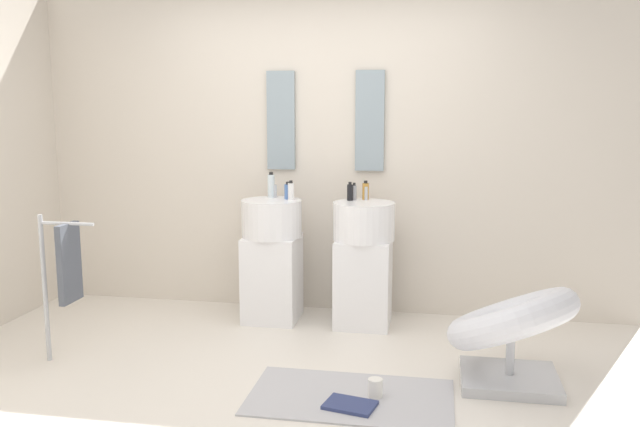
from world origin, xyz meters
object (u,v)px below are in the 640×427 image
at_px(lounge_chair, 512,327).
at_px(soap_bottle_blue, 288,191).
at_px(soap_bottle_clear, 271,186).
at_px(soap_bottle_grey, 354,192).
at_px(towel_rack, 65,266).
at_px(coffee_mug, 375,388).
at_px(pedestal_sink_right, 363,261).
at_px(soap_bottle_black, 350,192).
at_px(pedestal_sink_left, 272,257).
at_px(soap_bottle_amber, 366,191).
at_px(magazine_navy, 350,405).
at_px(soap_bottle_white, 291,191).

distance_m(lounge_chair, soap_bottle_blue, 1.95).
distance_m(soap_bottle_clear, soap_bottle_grey, 0.64).
distance_m(lounge_chair, towel_rack, 2.75).
height_order(lounge_chair, coffee_mug, lounge_chair).
xyz_separation_m(pedestal_sink_right, soap_bottle_blue, (-0.58, 0.07, 0.50)).
bearing_deg(pedestal_sink_right, coffee_mug, -80.15).
bearing_deg(soap_bottle_black, towel_rack, -145.15).
height_order(towel_rack, soap_bottle_black, soap_bottle_black).
height_order(lounge_chair, towel_rack, towel_rack).
bearing_deg(towel_rack, pedestal_sink_right, 31.21).
distance_m(pedestal_sink_right, soap_bottle_blue, 0.77).
bearing_deg(coffee_mug, pedestal_sink_left, 126.21).
bearing_deg(soap_bottle_clear, coffee_mug, -55.47).
relative_size(coffee_mug, soap_bottle_blue, 0.78).
bearing_deg(lounge_chair, soap_bottle_amber, 132.78).
bearing_deg(coffee_mug, pedestal_sink_right, 99.85).
relative_size(magazine_navy, soap_bottle_white, 1.86).
distance_m(towel_rack, soap_bottle_white, 1.67).
bearing_deg(soap_bottle_blue, pedestal_sink_right, -6.61).
bearing_deg(coffee_mug, soap_bottle_black, 104.04).
distance_m(pedestal_sink_left, soap_bottle_clear, 0.55).
bearing_deg(towel_rack, soap_bottle_amber, 34.73).
bearing_deg(soap_bottle_grey, soap_bottle_amber, 25.20).
height_order(magazine_navy, soap_bottle_amber, soap_bottle_amber).
xyz_separation_m(soap_bottle_clear, soap_bottle_white, (0.18, -0.10, -0.03)).
relative_size(coffee_mug, soap_bottle_black, 0.74).
bearing_deg(soap_bottle_white, pedestal_sink_right, -3.35).
relative_size(soap_bottle_blue, soap_bottle_amber, 0.92).
bearing_deg(coffee_mug, lounge_chair, 23.89).
relative_size(pedestal_sink_left, soap_bottle_blue, 7.82).
height_order(magazine_navy, soap_bottle_black, soap_bottle_black).
relative_size(pedestal_sink_left, soap_bottle_clear, 5.26).
relative_size(pedestal_sink_right, soap_bottle_white, 7.08).
relative_size(soap_bottle_blue, soap_bottle_black, 0.95).
height_order(lounge_chair, soap_bottle_black, soap_bottle_black).
bearing_deg(pedestal_sink_right, soap_bottle_amber, 92.63).
xyz_separation_m(towel_rack, soap_bottle_black, (1.64, 1.14, 0.36)).
bearing_deg(soap_bottle_white, coffee_mug, -58.98).
height_order(pedestal_sink_right, coffee_mug, pedestal_sink_right).
distance_m(magazine_navy, soap_bottle_amber, 1.83).
xyz_separation_m(coffee_mug, soap_bottle_blue, (-0.80, 1.31, 0.92)).
xyz_separation_m(lounge_chair, soap_bottle_amber, (-0.98, 1.06, 0.64)).
xyz_separation_m(soap_bottle_clear, soap_bottle_grey, (0.64, -0.02, -0.03)).
relative_size(lounge_chair, soap_bottle_white, 7.44).
bearing_deg(soap_bottle_blue, lounge_chair, -32.14).
xyz_separation_m(pedestal_sink_left, coffee_mug, (0.91, -1.25, -0.43)).
bearing_deg(soap_bottle_clear, magazine_navy, -61.66).
bearing_deg(soap_bottle_blue, soap_bottle_black, 1.35).
xyz_separation_m(pedestal_sink_right, soap_bottle_clear, (-0.73, 0.13, 0.53)).
height_order(lounge_chair, soap_bottle_blue, soap_bottle_blue).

